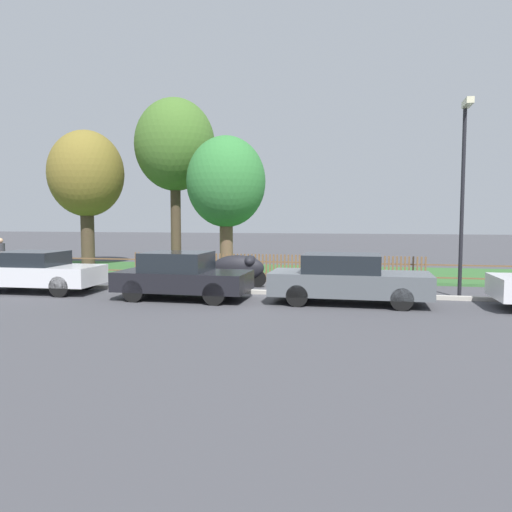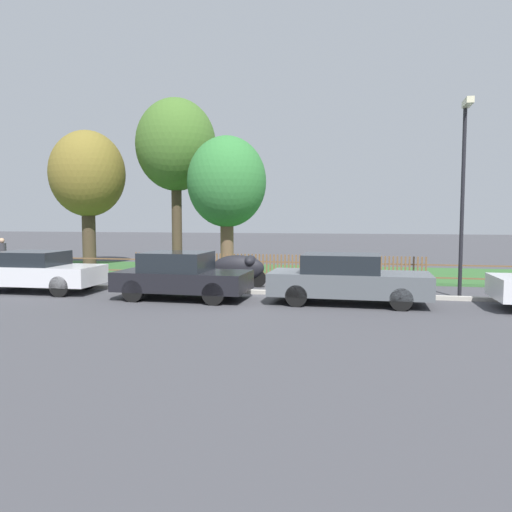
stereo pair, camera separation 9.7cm
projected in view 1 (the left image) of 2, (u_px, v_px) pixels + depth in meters
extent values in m
plane|color=#424247|center=(254.00, 294.00, 15.41)|extent=(120.00, 120.00, 0.00)
cube|color=#B2ADA3|center=(255.00, 292.00, 15.50)|extent=(39.91, 0.20, 0.12)
cube|color=#33602D|center=(285.00, 272.00, 21.67)|extent=(39.91, 6.54, 0.01)
cube|color=brown|center=(272.00, 274.00, 18.48)|extent=(39.91, 0.03, 0.05)
cube|color=brown|center=(272.00, 262.00, 18.45)|extent=(39.91, 0.03, 0.05)
cube|color=brown|center=(136.00, 265.00, 19.55)|extent=(0.06, 0.03, 1.01)
cube|color=brown|center=(139.00, 265.00, 19.53)|extent=(0.06, 0.03, 1.01)
cube|color=brown|center=(142.00, 265.00, 19.50)|extent=(0.06, 0.03, 1.01)
cube|color=brown|center=(145.00, 265.00, 19.47)|extent=(0.06, 0.03, 1.01)
cube|color=brown|center=(149.00, 265.00, 19.44)|extent=(0.06, 0.03, 1.01)
cube|color=brown|center=(152.00, 265.00, 19.41)|extent=(0.06, 0.03, 1.01)
cube|color=brown|center=(155.00, 265.00, 19.39)|extent=(0.06, 0.03, 1.01)
cube|color=brown|center=(159.00, 266.00, 19.36)|extent=(0.06, 0.03, 1.01)
cube|color=brown|center=(162.00, 266.00, 19.33)|extent=(0.06, 0.03, 1.01)
cube|color=brown|center=(165.00, 266.00, 19.30)|extent=(0.06, 0.03, 1.01)
cube|color=brown|center=(169.00, 266.00, 19.27)|extent=(0.06, 0.03, 1.01)
cube|color=brown|center=(172.00, 266.00, 19.24)|extent=(0.06, 0.03, 1.01)
cube|color=brown|center=(175.00, 266.00, 19.22)|extent=(0.06, 0.03, 1.01)
cube|color=brown|center=(179.00, 266.00, 19.19)|extent=(0.06, 0.03, 1.01)
cube|color=brown|center=(182.00, 266.00, 19.16)|extent=(0.06, 0.03, 1.01)
cube|color=brown|center=(186.00, 266.00, 19.13)|extent=(0.06, 0.03, 1.01)
cube|color=brown|center=(189.00, 266.00, 19.10)|extent=(0.06, 0.03, 1.01)
cube|color=brown|center=(192.00, 266.00, 19.08)|extent=(0.06, 0.03, 1.01)
cube|color=brown|center=(196.00, 266.00, 19.05)|extent=(0.06, 0.03, 1.01)
cube|color=brown|center=(199.00, 266.00, 19.02)|extent=(0.06, 0.03, 1.01)
cube|color=brown|center=(203.00, 266.00, 18.99)|extent=(0.06, 0.03, 1.01)
cube|color=brown|center=(206.00, 267.00, 18.96)|extent=(0.06, 0.03, 1.01)
cube|color=brown|center=(210.00, 267.00, 18.93)|extent=(0.06, 0.03, 1.01)
cube|color=brown|center=(213.00, 267.00, 18.91)|extent=(0.06, 0.03, 1.01)
cube|color=brown|center=(216.00, 267.00, 18.88)|extent=(0.06, 0.03, 1.01)
cube|color=brown|center=(220.00, 267.00, 18.85)|extent=(0.06, 0.03, 1.01)
cube|color=brown|center=(223.00, 267.00, 18.82)|extent=(0.06, 0.03, 1.01)
cube|color=brown|center=(227.00, 267.00, 18.79)|extent=(0.06, 0.03, 1.01)
cube|color=brown|center=(231.00, 267.00, 18.77)|extent=(0.06, 0.03, 1.01)
cube|color=brown|center=(234.00, 267.00, 18.74)|extent=(0.06, 0.03, 1.01)
cube|color=brown|center=(238.00, 267.00, 18.71)|extent=(0.06, 0.03, 1.01)
cube|color=brown|center=(241.00, 267.00, 18.68)|extent=(0.06, 0.03, 1.01)
cube|color=brown|center=(245.00, 267.00, 18.65)|extent=(0.06, 0.03, 1.01)
cube|color=brown|center=(248.00, 267.00, 18.62)|extent=(0.06, 0.03, 1.01)
cube|color=brown|center=(252.00, 267.00, 18.60)|extent=(0.06, 0.03, 1.01)
cube|color=brown|center=(255.00, 268.00, 18.57)|extent=(0.06, 0.03, 1.01)
cube|color=brown|center=(259.00, 268.00, 18.54)|extent=(0.06, 0.03, 1.01)
cube|color=brown|center=(263.00, 268.00, 18.51)|extent=(0.06, 0.03, 1.01)
cube|color=brown|center=(266.00, 268.00, 18.48)|extent=(0.06, 0.03, 1.01)
cube|color=brown|center=(270.00, 268.00, 18.46)|extent=(0.06, 0.03, 1.01)
cube|color=brown|center=(274.00, 268.00, 18.43)|extent=(0.06, 0.03, 1.01)
cube|color=brown|center=(277.00, 268.00, 18.40)|extent=(0.06, 0.03, 1.01)
cube|color=brown|center=(281.00, 268.00, 18.37)|extent=(0.06, 0.03, 1.01)
cube|color=brown|center=(285.00, 268.00, 18.34)|extent=(0.06, 0.03, 1.01)
cube|color=brown|center=(288.00, 268.00, 18.31)|extent=(0.06, 0.03, 1.01)
cube|color=brown|center=(292.00, 268.00, 18.29)|extent=(0.06, 0.03, 1.01)
cube|color=brown|center=(296.00, 268.00, 18.26)|extent=(0.06, 0.03, 1.01)
cube|color=brown|center=(300.00, 268.00, 18.23)|extent=(0.06, 0.03, 1.01)
cube|color=brown|center=(303.00, 269.00, 18.20)|extent=(0.06, 0.03, 1.01)
cube|color=brown|center=(307.00, 269.00, 18.17)|extent=(0.06, 0.03, 1.01)
cube|color=brown|center=(311.00, 269.00, 18.14)|extent=(0.06, 0.03, 1.01)
cube|color=brown|center=(315.00, 269.00, 18.12)|extent=(0.06, 0.03, 1.01)
cube|color=brown|center=(318.00, 269.00, 18.09)|extent=(0.06, 0.03, 1.01)
cube|color=brown|center=(322.00, 269.00, 18.06)|extent=(0.06, 0.03, 1.01)
cube|color=brown|center=(326.00, 269.00, 18.03)|extent=(0.06, 0.03, 1.01)
cube|color=brown|center=(330.00, 269.00, 18.00)|extent=(0.06, 0.03, 1.01)
cube|color=brown|center=(334.00, 269.00, 17.98)|extent=(0.06, 0.03, 1.01)
cube|color=brown|center=(338.00, 269.00, 17.95)|extent=(0.06, 0.03, 1.01)
cube|color=brown|center=(341.00, 269.00, 17.92)|extent=(0.06, 0.03, 1.01)
cube|color=brown|center=(345.00, 269.00, 17.89)|extent=(0.06, 0.03, 1.01)
cube|color=brown|center=(349.00, 270.00, 17.86)|extent=(0.06, 0.03, 1.01)
cube|color=brown|center=(353.00, 270.00, 17.83)|extent=(0.06, 0.03, 1.01)
cube|color=brown|center=(357.00, 270.00, 17.81)|extent=(0.06, 0.03, 1.01)
cube|color=brown|center=(361.00, 270.00, 17.78)|extent=(0.06, 0.03, 1.01)
cube|color=brown|center=(365.00, 270.00, 17.75)|extent=(0.06, 0.03, 1.01)
cube|color=brown|center=(369.00, 270.00, 17.72)|extent=(0.06, 0.03, 1.01)
cube|color=brown|center=(373.00, 270.00, 17.69)|extent=(0.06, 0.03, 1.01)
cube|color=brown|center=(377.00, 270.00, 17.67)|extent=(0.06, 0.03, 1.01)
cube|color=brown|center=(381.00, 270.00, 17.64)|extent=(0.06, 0.03, 1.01)
cube|color=brown|center=(385.00, 270.00, 17.61)|extent=(0.06, 0.03, 1.01)
cube|color=brown|center=(389.00, 270.00, 17.58)|extent=(0.06, 0.03, 1.01)
cube|color=brown|center=(393.00, 270.00, 17.55)|extent=(0.06, 0.03, 1.01)
cube|color=brown|center=(397.00, 271.00, 17.52)|extent=(0.06, 0.03, 1.01)
cube|color=brown|center=(401.00, 271.00, 17.50)|extent=(0.06, 0.03, 1.01)
cube|color=brown|center=(405.00, 271.00, 17.47)|extent=(0.06, 0.03, 1.01)
cube|color=brown|center=(409.00, 271.00, 17.44)|extent=(0.06, 0.03, 1.01)
cube|color=brown|center=(413.00, 271.00, 17.41)|extent=(0.06, 0.03, 1.01)
cube|color=brown|center=(417.00, 271.00, 17.38)|extent=(0.06, 0.03, 1.01)
cube|color=brown|center=(421.00, 271.00, 17.36)|extent=(0.06, 0.03, 1.01)
cube|color=brown|center=(425.00, 271.00, 17.33)|extent=(0.06, 0.03, 1.01)
cube|color=silver|center=(38.00, 275.00, 15.77)|extent=(3.97, 1.82, 0.59)
cube|color=black|center=(32.00, 258.00, 15.76)|extent=(1.93, 1.59, 0.44)
cylinder|color=black|center=(86.00, 280.00, 16.34)|extent=(0.63, 0.16, 0.63)
cylinder|color=black|center=(59.00, 287.00, 14.80)|extent=(0.63, 0.16, 0.63)
cylinder|color=black|center=(20.00, 279.00, 16.77)|extent=(0.63, 0.16, 0.63)
cube|color=black|center=(183.00, 281.00, 14.45)|extent=(3.83, 1.83, 0.55)
cube|color=black|center=(177.00, 262.00, 14.45)|extent=(1.85, 1.62, 0.55)
cylinder|color=black|center=(230.00, 286.00, 15.00)|extent=(0.62, 0.15, 0.62)
cylinder|color=black|center=(214.00, 294.00, 13.41)|extent=(0.62, 0.15, 0.62)
cylinder|color=black|center=(157.00, 284.00, 15.52)|extent=(0.62, 0.15, 0.62)
cylinder|color=black|center=(133.00, 291.00, 13.93)|extent=(0.62, 0.15, 0.62)
cube|color=#51565B|center=(349.00, 283.00, 13.67)|extent=(4.33, 1.76, 0.62)
cube|color=black|center=(342.00, 263.00, 13.68)|extent=(2.08, 1.57, 0.50)
cylinder|color=black|center=(398.00, 290.00, 14.18)|extent=(0.59, 0.14, 0.59)
cylinder|color=black|center=(402.00, 299.00, 12.64)|extent=(0.59, 0.14, 0.59)
cylinder|color=black|center=(304.00, 288.00, 14.75)|extent=(0.59, 0.14, 0.59)
cylinder|color=black|center=(297.00, 296.00, 13.21)|extent=(0.59, 0.14, 0.59)
cylinder|color=black|center=(258.00, 279.00, 16.93)|extent=(0.58, 0.13, 0.58)
cylinder|color=black|center=(218.00, 278.00, 17.14)|extent=(0.58, 0.13, 0.58)
ellipsoid|color=black|center=(238.00, 268.00, 17.01)|extent=(1.83, 0.69, 0.87)
ellipsoid|color=black|center=(250.00, 261.00, 16.93)|extent=(0.46, 0.76, 0.40)
cylinder|color=#473828|center=(88.00, 232.00, 24.24)|extent=(0.64, 0.64, 3.35)
ellipsoid|color=olive|center=(86.00, 174.00, 24.02)|extent=(3.59, 3.59, 4.13)
cylinder|color=#473828|center=(176.00, 219.00, 23.88)|extent=(0.48, 0.48, 4.62)
ellipsoid|color=#426B28|center=(175.00, 145.00, 23.61)|extent=(3.79, 3.79, 4.36)
cylinder|color=brown|center=(226.00, 240.00, 21.26)|extent=(0.56, 0.56, 2.82)
ellipsoid|color=#337A38|center=(226.00, 182.00, 21.07)|extent=(3.34, 3.34, 3.84)
cylinder|color=slate|center=(0.00, 267.00, 19.92)|extent=(0.14, 0.14, 0.75)
cylinder|color=slate|center=(3.00, 267.00, 20.13)|extent=(0.14, 0.14, 0.75)
cylinder|color=#333338|center=(1.00, 251.00, 19.97)|extent=(0.37, 0.37, 0.59)
sphere|color=tan|center=(0.00, 241.00, 19.94)|extent=(0.20, 0.20, 0.20)
cylinder|color=black|center=(462.00, 205.00, 14.56)|extent=(0.11, 0.11, 5.49)
cube|color=beige|center=(468.00, 103.00, 14.00)|extent=(0.20, 0.76, 0.18)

